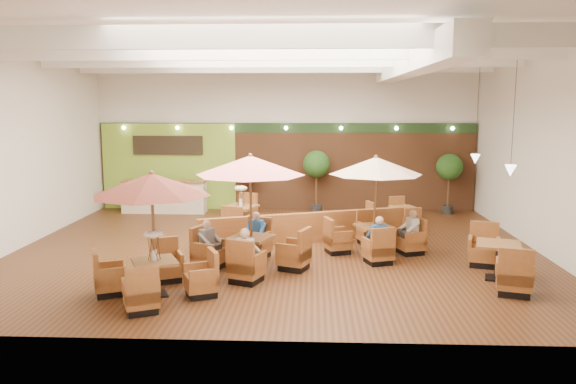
# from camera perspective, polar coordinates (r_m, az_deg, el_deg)

# --- Properties ---
(room) EXTENTS (14.04, 14.00, 5.52)m
(room) POSITION_cam_1_polar(r_m,az_deg,el_deg) (16.04, -0.07, 7.93)
(room) COLOR #381E0F
(room) RESTS_ON ground
(service_counter) EXTENTS (3.00, 0.75, 1.18)m
(service_counter) POSITION_cam_1_polar(r_m,az_deg,el_deg) (20.88, -12.43, -0.46)
(service_counter) COLOR beige
(service_counter) RESTS_ON ground
(booth_divider) EXTENTS (5.92, 2.28, 0.86)m
(booth_divider) POSITION_cam_1_polar(r_m,az_deg,el_deg) (15.98, 1.93, -3.64)
(booth_divider) COLOR brown
(booth_divider) RESTS_ON ground
(table_0) EXTENTS (2.72, 2.72, 2.60)m
(table_0) POSITION_cam_1_polar(r_m,az_deg,el_deg) (11.62, -13.59, -1.95)
(table_0) COLOR brown
(table_0) RESTS_ON ground
(table_1) EXTENTS (2.90, 2.90, 2.78)m
(table_1) POSITION_cam_1_polar(r_m,az_deg,el_deg) (13.16, -3.82, 0.06)
(table_1) COLOR brown
(table_1) RESTS_ON ground
(table_2) EXTENTS (2.70, 2.70, 2.61)m
(table_2) POSITION_cam_1_polar(r_m,az_deg,el_deg) (14.73, 8.86, 0.52)
(table_2) COLOR brown
(table_2) RESTS_ON ground
(table_3) EXTENTS (1.15, 2.85, 1.58)m
(table_3) POSITION_cam_1_polar(r_m,az_deg,el_deg) (17.48, -4.81, -2.35)
(table_3) COLOR brown
(table_3) RESTS_ON ground
(table_4) EXTENTS (1.17, 2.95, 1.05)m
(table_4) POSITION_cam_1_polar(r_m,az_deg,el_deg) (13.53, 20.52, -6.66)
(table_4) COLOR brown
(table_4) RESTS_ON ground
(table_5) EXTENTS (1.70, 2.42, 0.86)m
(table_5) POSITION_cam_1_polar(r_m,az_deg,el_deg) (18.18, 10.92, -2.63)
(table_5) COLOR brown
(table_5) RESTS_ON ground
(topiary_0) EXTENTS (0.85, 0.85, 1.98)m
(topiary_0) POSITION_cam_1_polar(r_m,az_deg,el_deg) (20.38, -3.86, 2.04)
(topiary_0) COLOR black
(topiary_0) RESTS_ON ground
(topiary_1) EXTENTS (0.98, 0.98, 2.27)m
(topiary_1) POSITION_cam_1_polar(r_m,az_deg,el_deg) (20.23, 2.92, 2.60)
(topiary_1) COLOR black
(topiary_1) RESTS_ON ground
(topiary_2) EXTENTS (0.93, 0.93, 2.16)m
(topiary_2) POSITION_cam_1_polar(r_m,az_deg,el_deg) (20.82, 16.07, 2.24)
(topiary_2) COLOR black
(topiary_2) RESTS_ON ground
(diner_0) EXTENTS (0.43, 0.40, 0.77)m
(diner_0) POSITION_cam_1_polar(r_m,az_deg,el_deg) (12.40, -4.28, -5.83)
(diner_0) COLOR silver
(diner_0) RESTS_ON ground
(diner_1) EXTENTS (0.40, 0.37, 0.73)m
(diner_1) POSITION_cam_1_polar(r_m,az_deg,el_deg) (14.37, -3.32, -3.85)
(diner_1) COLOR #2559A2
(diner_1) RESTS_ON ground
(diner_2) EXTENTS (0.40, 0.41, 0.72)m
(diner_2) POSITION_cam_1_polar(r_m,az_deg,el_deg) (13.53, -8.07, -4.73)
(diner_2) COLOR gray
(diner_2) RESTS_ON ground
(diner_3) EXTENTS (0.39, 0.34, 0.74)m
(diner_3) POSITION_cam_1_polar(r_m,az_deg,el_deg) (13.99, 9.18, -4.28)
(diner_3) COLOR #2559A2
(diner_3) RESTS_ON ground
(diner_4) EXTENTS (0.36, 0.39, 0.72)m
(diner_4) POSITION_cam_1_polar(r_m,az_deg,el_deg) (15.05, 12.38, -3.47)
(diner_4) COLOR silver
(diner_4) RESTS_ON ground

